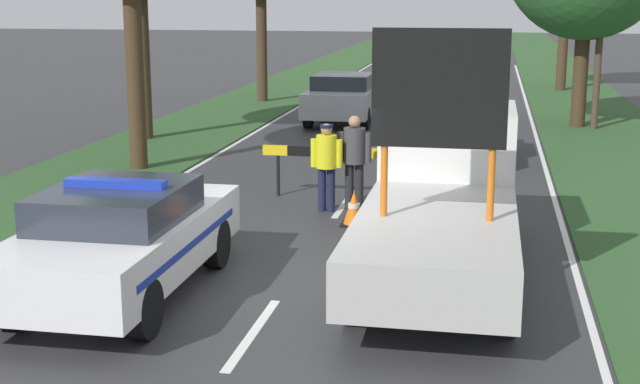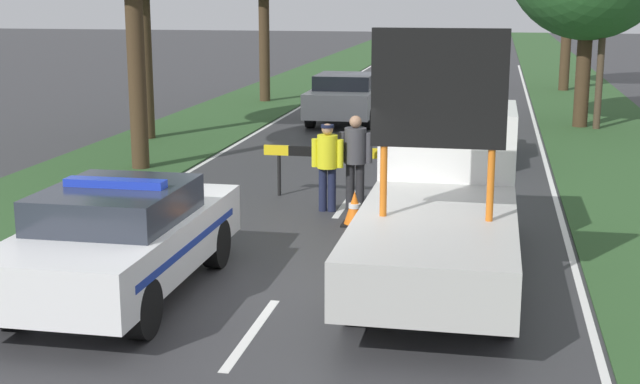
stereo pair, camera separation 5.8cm
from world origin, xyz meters
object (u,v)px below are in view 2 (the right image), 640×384
road_barrier (338,156)px  traffic_cone_near_police (161,213)px  pedestrian_civilian (355,155)px  queued_car_hatch_blue (465,126)px  police_car (122,237)px  utility_pole (604,7)px  work_truck (443,193)px  police_officer (327,159)px  traffic_cone_centre_front (355,208)px  queued_car_sedan_silver (346,97)px

road_barrier → traffic_cone_near_police: size_ratio=4.39×
pedestrian_civilian → queued_car_hatch_blue: pedestrian_civilian is taller
police_car → utility_pole: bearing=61.9°
work_truck → police_officer: (-2.24, 2.91, -0.12)m
traffic_cone_near_police → traffic_cone_centre_front: traffic_cone_near_police is taller
traffic_cone_near_police → queued_car_hatch_blue: 9.05m
pedestrian_civilian → traffic_cone_near_police: size_ratio=2.59×
work_truck → pedestrian_civilian: work_truck is taller
pedestrian_civilian → police_car: bearing=-106.8°
pedestrian_civilian → traffic_cone_centre_front: pedestrian_civilian is taller
road_barrier → traffic_cone_near_police: bearing=-123.3°
traffic_cone_near_police → queued_car_sedan_silver: queued_car_sedan_silver is taller
work_truck → pedestrian_civilian: (-1.77, 3.13, -0.06)m
work_truck → traffic_cone_centre_front: size_ratio=10.63×
traffic_cone_centre_front → pedestrian_civilian: bearing=98.5°
police_car → work_truck: (4.01, 2.12, 0.29)m
traffic_cone_near_police → utility_pole: size_ratio=0.10×
road_barrier → utility_pole: utility_pole is taller
work_truck → queued_car_hatch_blue: work_truck is taller
road_barrier → traffic_cone_centre_front: 2.13m
work_truck → traffic_cone_centre_front: work_truck is taller
traffic_cone_centre_front → utility_pole: utility_pole is taller
traffic_cone_near_police → traffic_cone_centre_front: size_ratio=1.13×
queued_car_sedan_silver → utility_pole: 7.86m
queued_car_hatch_blue → utility_pole: 7.02m
road_barrier → police_officer: bearing=-85.5°
police_officer → pedestrian_civilian: 0.53m
utility_pole → queued_car_hatch_blue: bearing=-123.6°
traffic_cone_near_police → pedestrian_civilian: bearing=37.3°
police_officer → queued_car_sedan_silver: (-1.53, 11.26, -0.18)m
road_barrier → queued_car_sedan_silver: (-1.55, 10.19, -0.05)m
road_barrier → queued_car_hatch_blue: (2.24, 4.69, -0.02)m
police_car → utility_pole: utility_pole is taller
work_truck → queued_car_sedan_silver: bearing=-71.7°
traffic_cone_centre_front → police_officer: bearing=125.7°
police_officer → utility_pole: 12.85m
work_truck → traffic_cone_centre_front: bearing=-48.2°
police_officer → queued_car_hatch_blue: (2.26, 5.76, -0.15)m
traffic_cone_near_police → utility_pole: bearing=57.8°
queued_car_sedan_silver → utility_pole: utility_pole is taller
work_truck → queued_car_sedan_silver: 14.67m
police_officer → queued_car_hatch_blue: bearing=-89.6°
police_car → traffic_cone_centre_front: bearing=56.8°
road_barrier → police_officer: 1.08m
pedestrian_civilian → queued_car_hatch_blue: bearing=78.5°
queued_car_sedan_silver → pedestrian_civilian: bearing=100.3°
queued_car_hatch_blue → police_officer: bearing=68.6°
police_officer → police_car: bearing=92.3°
traffic_cone_near_police → traffic_cone_centre_front: (3.06, 1.08, -0.04)m
work_truck → road_barrier: 4.57m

